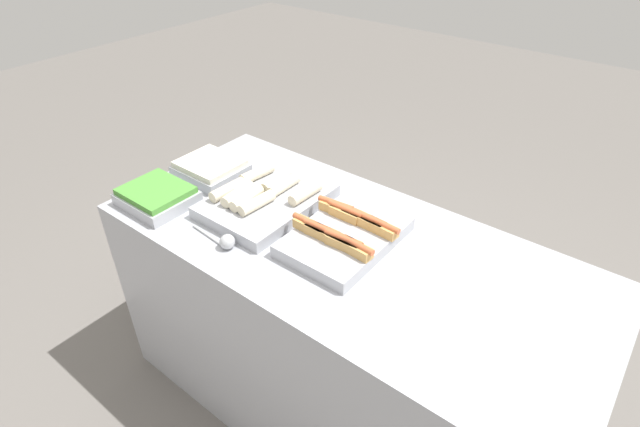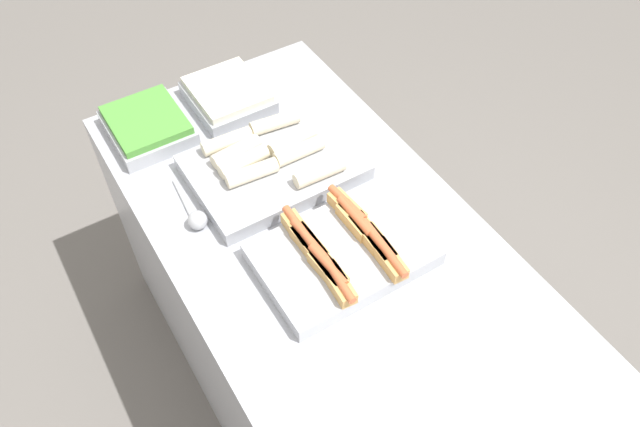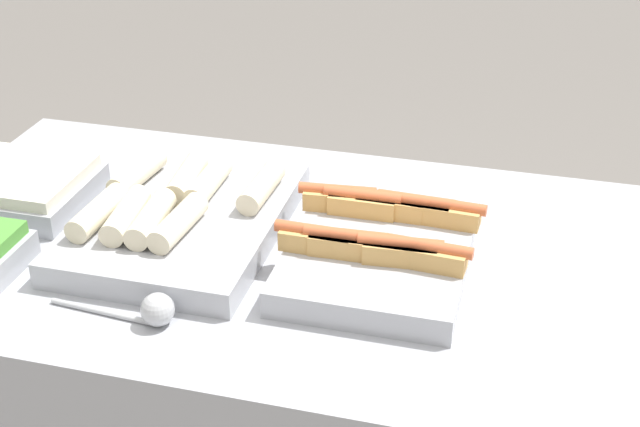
% 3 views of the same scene
% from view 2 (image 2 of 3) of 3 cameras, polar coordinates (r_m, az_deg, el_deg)
% --- Properties ---
extents(ground_plane, '(12.00, 12.00, 0.00)m').
position_cam_2_polar(ground_plane, '(2.52, 1.44, -16.65)').
color(ground_plane, slate).
extents(counter, '(1.86, 0.85, 0.93)m').
position_cam_2_polar(counter, '(2.10, 1.69, -11.65)').
color(counter, '#A8AAB2').
rests_on(counter, ground_plane).
extents(tray_hotdogs, '(0.35, 0.46, 0.10)m').
position_cam_2_polar(tray_hotdogs, '(1.67, 2.07, -3.47)').
color(tray_hotdogs, '#A8AAB2').
rests_on(tray_hotdogs, counter).
extents(tray_wraps, '(0.36, 0.49, 0.10)m').
position_cam_2_polar(tray_wraps, '(1.89, -4.39, 4.56)').
color(tray_wraps, '#A8AAB2').
rests_on(tray_wraps, counter).
extents(tray_side_front, '(0.27, 0.24, 0.07)m').
position_cam_2_polar(tray_side_front, '(2.08, -15.49, 7.71)').
color(tray_side_front, '#A8AAB2').
rests_on(tray_side_front, counter).
extents(tray_side_back, '(0.27, 0.24, 0.07)m').
position_cam_2_polar(tray_side_back, '(2.15, -8.44, 10.61)').
color(tray_side_back, '#A8AAB2').
rests_on(tray_side_back, counter).
extents(serving_spoon_near, '(0.23, 0.06, 0.06)m').
position_cam_2_polar(serving_spoon_near, '(1.79, -11.24, -0.44)').
color(serving_spoon_near, '#B2B5BA').
rests_on(serving_spoon_near, counter).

